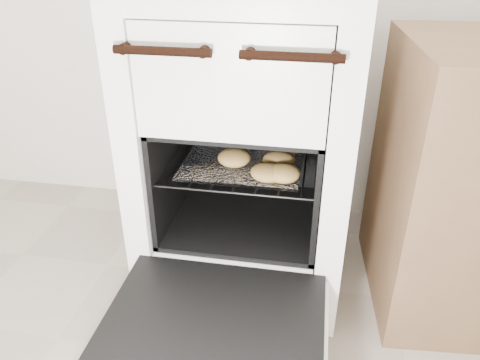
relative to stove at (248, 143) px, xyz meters
name	(u,v)px	position (x,y,z in m)	size (l,w,h in m)	color
stove	(248,143)	(0.00, 0.00, 0.00)	(0.62, 0.69, 0.95)	white
oven_door	(214,324)	(0.00, -0.52, -0.26)	(0.56, 0.43, 0.04)	black
oven_rack	(245,160)	(0.00, -0.07, -0.02)	(0.45, 0.43, 0.01)	black
foil_sheet	(244,161)	(0.00, -0.09, -0.02)	(0.35, 0.31, 0.01)	white
baked_rolls	(268,162)	(0.08, -0.14, 0.01)	(0.26, 0.29, 0.05)	#B78D49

